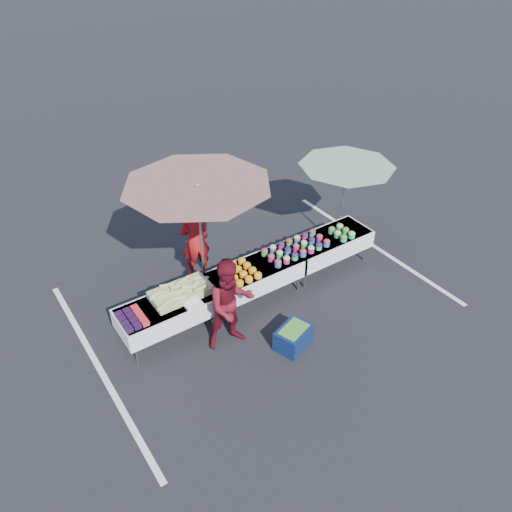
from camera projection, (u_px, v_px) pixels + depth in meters
ground at (256, 297)px, 9.82m from camera, size 80.00×80.00×0.00m
stripe_left at (99, 367)px, 8.36m from camera, size 0.10×5.00×0.00m
stripe_right at (373, 245)px, 11.29m from camera, size 0.10×5.00×0.00m
table_left at (171, 310)px, 8.66m from camera, size 1.86×0.81×0.75m
table_center at (256, 274)px, 9.48m from camera, size 1.86×0.81×0.75m
table_right at (328, 244)px, 10.31m from camera, size 1.86×0.81×0.75m
berry_punnets at (132, 319)px, 8.17m from camera, size 0.40×0.54×0.08m
corn_pile at (181, 292)px, 8.65m from camera, size 1.16×0.57×0.26m
plastic_bags at (193, 304)px, 8.48m from camera, size 0.30×0.25×0.05m
carrot_bowls at (241, 271)px, 9.19m from camera, size 0.55×0.69×0.11m
potato_cups at (296, 247)px, 9.77m from camera, size 1.34×0.58×0.16m
bean_baskets at (342, 232)px, 10.22m from camera, size 0.36×0.50×0.15m
vendor at (195, 240)px, 9.96m from camera, size 0.66×0.48×1.67m
customer at (231, 304)px, 8.34m from camera, size 0.95×0.79×1.75m
umbrella_left at (198, 196)px, 8.30m from camera, size 2.92×2.92×2.61m
umbrella_right at (346, 173)px, 10.16m from camera, size 2.11×2.11×2.02m
storage_bin at (293, 337)px, 8.64m from camera, size 0.73×0.62×0.41m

